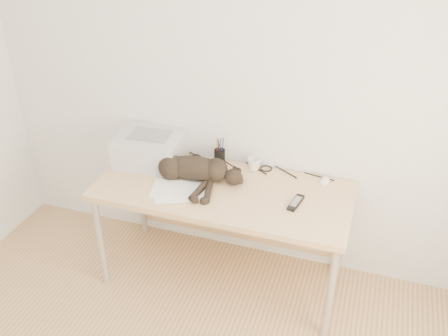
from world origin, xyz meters
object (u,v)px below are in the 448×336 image
(mug, at_px, (254,164))
(pen_cup, at_px, (220,156))
(desk, at_px, (227,198))
(cat, at_px, (192,169))
(printer, at_px, (151,148))
(mouse, at_px, (325,179))

(mug, height_order, pen_cup, pen_cup)
(desk, bearing_deg, cat, -167.64)
(cat, xyz_separation_m, pen_cup, (0.10, 0.25, -0.02))
(mug, bearing_deg, desk, -122.32)
(desk, distance_m, mug, 0.29)
(printer, xyz_separation_m, mug, (0.69, 0.11, -0.06))
(mug, relative_size, mouse, 0.89)
(cat, bearing_deg, desk, 7.07)
(desk, xyz_separation_m, pen_cup, (-0.12, 0.20, 0.19))
(printer, relative_size, mouse, 4.56)
(desk, relative_size, pen_cup, 8.35)
(cat, bearing_deg, pen_cup, 62.47)
(cat, xyz_separation_m, mug, (0.35, 0.24, -0.03))
(pen_cup, distance_m, mouse, 0.71)
(pen_cup, bearing_deg, mouse, -0.80)
(pen_cup, bearing_deg, printer, -165.05)
(cat, distance_m, mug, 0.42)
(printer, height_order, cat, printer)
(mug, height_order, mouse, mug)
(desk, xyz_separation_m, printer, (-0.57, 0.08, 0.23))
(printer, xyz_separation_m, mouse, (1.16, 0.11, -0.08))
(cat, relative_size, pen_cup, 3.94)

